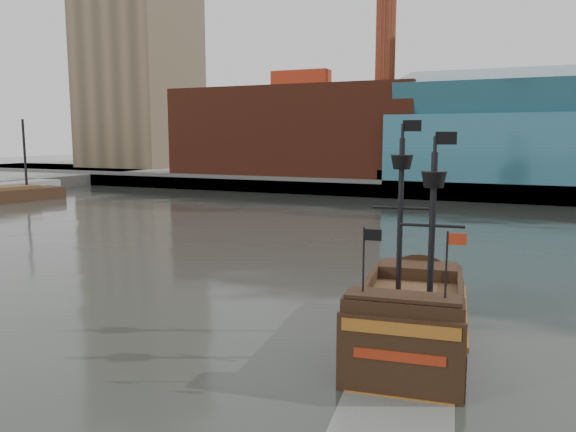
% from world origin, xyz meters
% --- Properties ---
extents(ground, '(400.00, 400.00, 0.00)m').
position_xyz_m(ground, '(0.00, 0.00, 0.00)').
color(ground, '#242622').
rests_on(ground, ground).
extents(promenade_far, '(220.00, 60.00, 2.00)m').
position_xyz_m(promenade_far, '(0.00, 92.00, 1.00)').
color(promenade_far, slate).
rests_on(promenade_far, ground).
extents(seawall, '(220.00, 1.00, 2.60)m').
position_xyz_m(seawall, '(0.00, 62.50, 1.30)').
color(seawall, '#4C4C49').
rests_on(seawall, ground).
extents(skyline, '(149.00, 45.00, 62.00)m').
position_xyz_m(skyline, '(5.21, 84.56, 24.55)').
color(skyline, brown).
rests_on(skyline, promenade_far).
extents(pirate_ship, '(5.80, 14.15, 10.28)m').
position_xyz_m(pirate_ship, '(11.03, 5.32, 0.93)').
color(pirate_ship, black).
rests_on(pirate_ship, ground).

